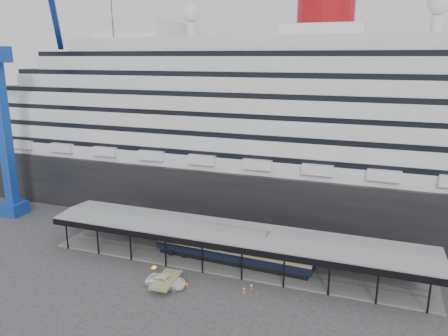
% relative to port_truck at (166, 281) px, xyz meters
% --- Properties ---
extents(ground, '(200.00, 200.00, 0.00)m').
position_rel_port_truck_xyz_m(ground, '(5.94, 4.19, -0.74)').
color(ground, '#313133').
rests_on(ground, ground).
extents(cruise_ship, '(130.00, 30.00, 43.90)m').
position_rel_port_truck_xyz_m(cruise_ship, '(5.99, 36.19, 17.61)').
color(cruise_ship, black).
rests_on(cruise_ship, ground).
extents(platform_canopy, '(56.00, 9.18, 5.30)m').
position_rel_port_truck_xyz_m(platform_canopy, '(5.94, 9.19, 1.62)').
color(platform_canopy, slate).
rests_on(platform_canopy, ground).
extents(crane_blue, '(22.63, 19.19, 47.60)m').
position_rel_port_truck_xyz_m(crane_blue, '(-39.17, 14.81, 19.21)').
color(crane_blue, '#1744B1').
rests_on(crane_blue, ground).
extents(port_truck, '(5.50, 2.80, 1.49)m').
position_rel_port_truck_xyz_m(port_truck, '(0.00, 0.00, 0.00)').
color(port_truck, white).
rests_on(port_truck, ground).
extents(pullman_carriage, '(23.93, 4.07, 23.39)m').
position_rel_port_truck_xyz_m(pullman_carriage, '(6.05, 9.19, 2.08)').
color(pullman_carriage, black).
rests_on(pullman_carriage, ground).
extents(traffic_cone_left, '(0.47, 0.47, 0.77)m').
position_rel_port_truck_xyz_m(traffic_cone_left, '(2.66, 0.74, -0.36)').
color(traffic_cone_left, '#EE480D').
rests_on(traffic_cone_left, ground).
extents(traffic_cone_mid, '(0.43, 0.43, 0.83)m').
position_rel_port_truck_xyz_m(traffic_cone_mid, '(10.14, 2.07, -0.33)').
color(traffic_cone_mid, '#E75A0C').
rests_on(traffic_cone_mid, ground).
extents(traffic_cone_right, '(0.51, 0.51, 0.84)m').
position_rel_port_truck_xyz_m(traffic_cone_right, '(10.77, 3.22, -0.33)').
color(traffic_cone_right, '#D23D0B').
rests_on(traffic_cone_right, ground).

